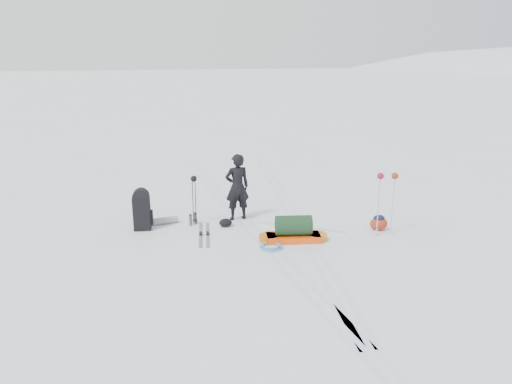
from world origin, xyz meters
TOP-DOWN VIEW (x-y plane):
  - ground at (0.00, 0.00)m, footprint 200.00×200.00m
  - snow_hill_backdrop at (62.69, 84.02)m, footprint 359.50×192.00m
  - ski_tracks at (0.61, 0.88)m, footprint 3.38×17.97m
  - skier at (-0.17, 1.15)m, footprint 0.64×0.44m
  - pulk_sled at (0.71, -0.62)m, footprint 1.59×0.70m
  - expedition_rucksack at (-2.45, 1.01)m, footprint 1.08×0.56m
  - ski_poles_black at (-1.26, 1.06)m, footprint 0.16×0.15m
  - ski_poles_silver at (2.83, -0.81)m, footprint 0.47×0.22m
  - touring_skis_grey at (-1.16, 0.25)m, footprint 0.48×1.62m
  - touring_skis_white at (1.17, 0.02)m, footprint 1.85×1.35m
  - rope_coil at (0.11, -0.89)m, footprint 0.65×0.65m
  - small_daypack at (2.89, -0.45)m, footprint 0.52×0.45m
  - thermos_pair at (-1.31, 1.04)m, footprint 0.22×0.24m
  - stuff_sack at (-0.57, 0.68)m, footprint 0.37×0.32m

SIDE VIEW (x-z plane):
  - snow_hill_backdrop at x=62.69m, z-range -150.24..12.21m
  - ground at x=0.00m, z-range 0.00..0.00m
  - ski_tracks at x=0.61m, z-range 0.00..0.01m
  - touring_skis_grey at x=-1.16m, z-range -0.02..0.04m
  - touring_skis_white at x=1.17m, z-range -0.02..0.05m
  - rope_coil at x=0.11m, z-range 0.00..0.06m
  - stuff_sack at x=-0.57m, z-range 0.00..0.20m
  - thermos_pair at x=-1.31m, z-range -0.01..0.28m
  - small_daypack at x=2.89m, z-range -0.01..0.36m
  - pulk_sled at x=0.71m, z-range -0.07..0.52m
  - expedition_rucksack at x=-2.45m, z-range -0.04..0.96m
  - skier at x=-0.17m, z-range 0.00..1.68m
  - ski_poles_black at x=-1.26m, z-range 0.39..1.61m
  - ski_poles_silver at x=2.83m, z-range 0.50..1.98m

